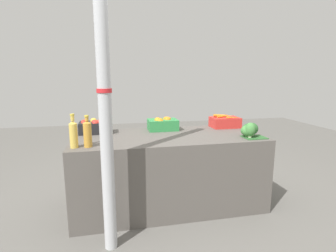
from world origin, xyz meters
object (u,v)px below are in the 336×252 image
Objects in this scene: support_pole at (105,106)px; apple_crate at (95,126)px; juice_bottle_amber at (88,133)px; broccoli_pile at (250,130)px; juice_bottle_golden at (73,134)px; orange_crate at (163,124)px; carrot_crate at (225,122)px.

support_pole reaches higher than apple_crate.
juice_bottle_amber reaches higher than apple_crate.
broccoli_pile is 1.68m from juice_bottle_golden.
orange_crate is 1.37× the size of broccoli_pile.
broccoli_pile is (0.02, -0.54, 0.01)m from carrot_crate.
orange_crate is at bearing 32.69° from juice_bottle_golden.
apple_crate is 1.12× the size of juice_bottle_golden.
juice_bottle_golden is (-0.89, -0.57, 0.06)m from orange_crate.
apple_crate is 1.63m from broccoli_pile.
juice_bottle_golden reaches higher than apple_crate.
juice_bottle_amber is (-1.57, -0.04, 0.04)m from broccoli_pile.
juice_bottle_golden reaches higher than orange_crate.
orange_crate is 1.06m from juice_bottle_golden.
orange_crate is 0.97m from juice_bottle_amber.
apple_crate is at bearing -179.83° from orange_crate.
broccoli_pile is (0.79, -0.54, 0.01)m from orange_crate.
broccoli_pile is 0.86× the size of juice_bottle_amber.
apple_crate reaches higher than orange_crate.
juice_bottle_golden is (-1.68, -0.04, 0.05)m from broccoli_pile.
orange_crate is 1.12× the size of juice_bottle_golden.
juice_bottle_amber is (-1.54, -0.58, 0.06)m from carrot_crate.
broccoli_pile is at bearing 1.24° from juice_bottle_golden.
support_pole is 7.78× the size of juice_bottle_golden.
broccoli_pile is at bearing -87.41° from carrot_crate.
orange_crate is at bearing 145.70° from broccoli_pile.
apple_crate is 1.37× the size of broccoli_pile.
apple_crate is 0.75m from orange_crate.
carrot_crate is (0.76, 0.00, -0.00)m from orange_crate.
broccoli_pile is at bearing -19.24° from apple_crate.
orange_crate is at bearing 36.40° from juice_bottle_amber.
support_pole is 6.94× the size of orange_crate.
orange_crate is 1.00× the size of carrot_crate.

